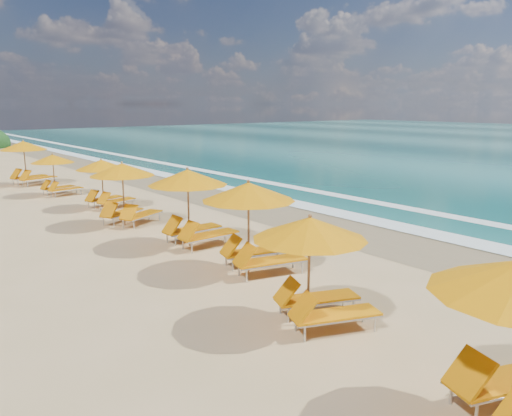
{
  "coord_description": "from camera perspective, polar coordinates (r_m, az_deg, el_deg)",
  "views": [
    {
      "loc": [
        -9.42,
        -11.68,
        4.32
      ],
      "look_at": [
        0.0,
        0.0,
        1.2
      ],
      "focal_mm": 35.12,
      "sensor_mm": 36.0,
      "label": 1
    }
  ],
  "objects": [
    {
      "name": "station_6",
      "position": [
        18.67,
        -14.54,
        2.09
      ],
      "size": [
        3.07,
        3.06,
        2.33
      ],
      "rotation": [
        0.0,
        0.0,
        0.45
      ],
      "color": "olive",
      "rests_on": "ground"
    },
    {
      "name": "wet_sand",
      "position": [
        18.31,
        9.8,
        -2.06
      ],
      "size": [
        4.0,
        160.0,
        0.01
      ],
      "primitive_type": "cube",
      "color": "#8B7A53",
      "rests_on": "ground"
    },
    {
      "name": "surf_foam",
      "position": [
        20.36,
        14.84,
        -0.82
      ],
      "size": [
        4.0,
        160.0,
        0.01
      ],
      "color": "white",
      "rests_on": "ground"
    },
    {
      "name": "station_7",
      "position": [
        21.98,
        -16.76,
        3.06
      ],
      "size": [
        2.63,
        2.54,
        2.12
      ],
      "rotation": [
        0.0,
        0.0,
        0.25
      ],
      "color": "olive",
      "rests_on": "ground"
    },
    {
      "name": "station_5",
      "position": [
        15.51,
        -7.12,
        0.72
      ],
      "size": [
        2.64,
        2.44,
        2.46
      ],
      "rotation": [
        0.0,
        0.0,
        0.01
      ],
      "color": "olive",
      "rests_on": "ground"
    },
    {
      "name": "ground",
      "position": [
        15.61,
        -0.0,
        -4.32
      ],
      "size": [
        160.0,
        160.0,
        0.0
      ],
      "primitive_type": "plane",
      "color": "tan",
      "rests_on": "ground"
    },
    {
      "name": "station_8",
      "position": [
        25.88,
        -21.74,
        3.85
      ],
      "size": [
        2.4,
        2.29,
        2.03
      ],
      "rotation": [
        0.0,
        0.0,
        0.16
      ],
      "color": "olive",
      "rests_on": "ground"
    },
    {
      "name": "station_9",
      "position": [
        29.81,
        -24.52,
        5.03
      ],
      "size": [
        3.04,
        2.94,
        2.46
      ],
      "rotation": [
        0.0,
        0.0,
        0.25
      ],
      "color": "olive",
      "rests_on": "ground"
    },
    {
      "name": "station_4",
      "position": [
        12.97,
        -0.09,
        -1.41
      ],
      "size": [
        3.03,
        2.93,
        2.44
      ],
      "rotation": [
        0.0,
        0.0,
        -0.26
      ],
      "color": "olive",
      "rests_on": "ground"
    },
    {
      "name": "station_3",
      "position": [
        9.92,
        6.99,
        -6.24
      ],
      "size": [
        2.94,
        2.9,
        2.27
      ],
      "rotation": [
        0.0,
        0.0,
        -0.38
      ],
      "color": "olive",
      "rests_on": "ground"
    }
  ]
}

